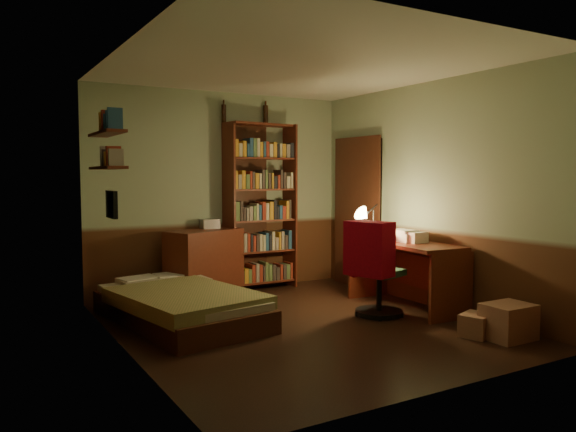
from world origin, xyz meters
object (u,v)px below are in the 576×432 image
desk_lamp (373,217)px  cardboard_box_a (508,322)px  bed (180,293)px  office_chair (379,274)px  desk (406,275)px  cardboard_box_b (476,325)px  mini_stereo (210,224)px  dresser (204,263)px  bookshelf (260,207)px

desk_lamp → cardboard_box_a: bearing=-96.1°
bed → cardboard_box_a: bed is taller
office_chair → desk: bearing=-3.9°
office_chair → cardboard_box_b: (0.28, -1.10, -0.35)m
desk_lamp → cardboard_box_a: 1.99m
mini_stereo → office_chair: mini_stereo is taller
desk → desk_lamp: size_ratio=2.72×
dresser → bookshelf: bookshelf is taller
cardboard_box_b → office_chair: bearing=104.2°
bed → mini_stereo: mini_stereo is taller
mini_stereo → desk: 2.54m
bookshelf → cardboard_box_b: bearing=-83.9°
dresser → desk_lamp: 2.18m
bed → office_chair: 2.15m
bookshelf → mini_stereo: bearing=169.2°
bookshelf → desk_lamp: size_ratio=4.20×
bed → mini_stereo: 1.52m
cardboard_box_a → cardboard_box_b: (-0.18, 0.22, -0.06)m
desk_lamp → office_chair: bearing=-132.9°
bookshelf → desk_lamp: 1.63m
office_chair → cardboard_box_a: office_chair is taller
bookshelf → cardboard_box_a: size_ratio=5.01×
cardboard_box_b → desk: bearing=80.5°
bed → bookshelf: 2.04m
bed → mini_stereo: (0.81, 1.13, 0.60)m
dresser → desk_lamp: bearing=-62.1°
bed → office_chair: size_ratio=2.21×
office_chair → dresser: bearing=108.1°
desk_lamp → cardboard_box_a: (0.16, -1.79, -0.86)m
dresser → cardboard_box_b: 3.35m
bed → desk: bearing=-24.4°
desk_lamp → office_chair: (-0.30, -0.48, -0.57)m
dresser → desk: 2.48m
desk → dresser: bearing=139.8°
bed → cardboard_box_b: size_ratio=6.70×
mini_stereo → cardboard_box_b: 3.48m
desk → desk_lamp: bearing=120.7°
desk_lamp → office_chair: size_ratio=0.58×
bed → cardboard_box_b: 2.97m
mini_stereo → desk_lamp: bearing=-43.1°
mini_stereo → office_chair: (1.17, -1.97, -0.45)m
dresser → desk: (1.77, -1.73, -0.04)m
bed → dresser: (0.68, 1.01, 0.12)m
mini_stereo → bed: bearing=-123.0°
dresser → bed: bearing=-145.4°
desk → cardboard_box_b: desk is taller
office_chair → cardboard_box_b: size_ratio=3.03×
desk_lamp → bookshelf: bearing=106.1°
dresser → office_chair: (1.30, -1.84, 0.03)m
cardboard_box_a → desk_lamp: bearing=95.2°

